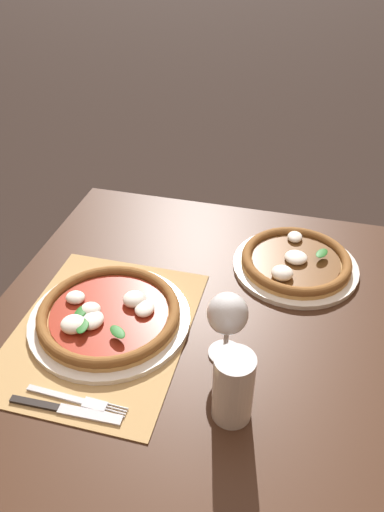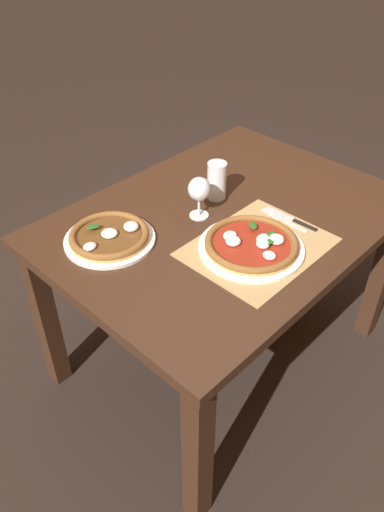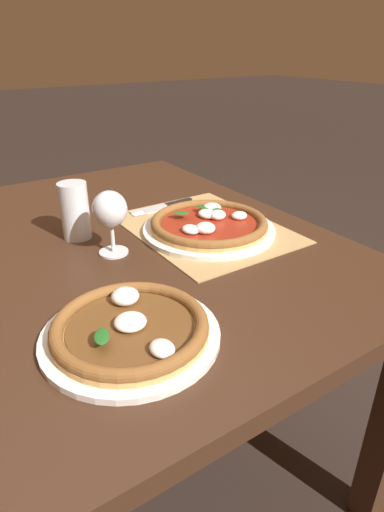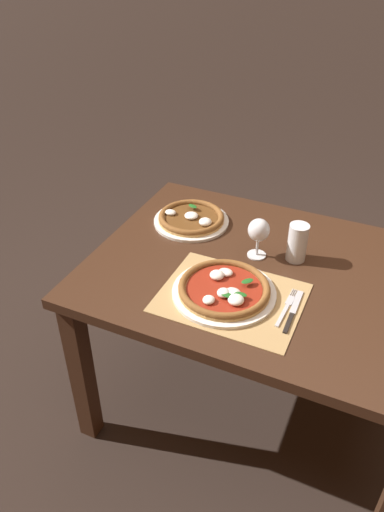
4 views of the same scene
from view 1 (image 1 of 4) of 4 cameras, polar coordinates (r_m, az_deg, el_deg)
dining_table at (r=1.08m, az=-0.99°, el=-16.59°), size 1.27×0.93×0.74m
paper_placemat at (r=1.09m, az=-10.23°, el=-8.32°), size 0.47×0.36×0.00m
pizza_near at (r=1.09m, az=-9.49°, el=-6.62°), size 0.35×0.35×0.05m
pizza_far at (r=1.25m, az=11.75°, el=-0.67°), size 0.31×0.31×0.05m
wine_glass at (r=0.96m, az=4.07°, el=-6.87°), size 0.08×0.08×0.16m
pint_glass at (r=0.89m, az=4.71°, el=-14.87°), size 0.07×0.07×0.15m
fork at (r=0.98m, az=-13.00°, el=-15.75°), size 0.02×0.20×0.00m
knife at (r=0.97m, az=-14.25°, el=-16.65°), size 0.02×0.22×0.01m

